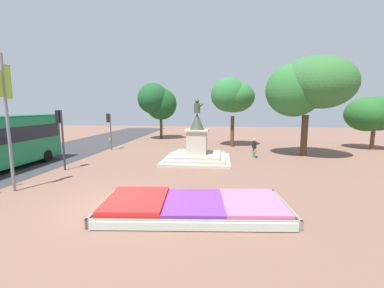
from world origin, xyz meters
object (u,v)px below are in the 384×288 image
object	(u,v)px
flower_planter	(191,206)
statue_monument	(197,150)
kerb_bollard_north	(12,178)
traffic_light_far_corner	(109,125)
banner_pole	(7,118)
pedestrian_with_handbag	(254,147)
traffic_light_mid_block	(61,129)

from	to	relation	value
flower_planter	statue_monument	distance (m)	9.59
flower_planter	kerb_bollard_north	distance (m)	9.74
traffic_light_far_corner	banner_pole	bearing A→B (deg)	-87.35
flower_planter	statue_monument	size ratio (longest dim) A/B	1.51
statue_monument	kerb_bollard_north	xyz separation A→B (m)	(-8.78, -7.39, -0.39)
traffic_light_far_corner	kerb_bollard_north	xyz separation A→B (m)	(-0.14, -11.33, -1.92)
traffic_light_far_corner	kerb_bollard_north	world-z (taller)	traffic_light_far_corner
banner_pole	statue_monument	bearing A→B (deg)	45.08
flower_planter	traffic_light_far_corner	bearing A→B (deg)	124.74
traffic_light_far_corner	pedestrian_with_handbag	distance (m)	13.35
traffic_light_mid_block	traffic_light_far_corner	xyz separation A→B (m)	(-0.34, 7.82, -0.31)
banner_pole	pedestrian_with_handbag	size ratio (longest dim) A/B	4.14
pedestrian_with_handbag	kerb_bollard_north	distance (m)	16.04
statue_monument	pedestrian_with_handbag	size ratio (longest dim) A/B	3.17
pedestrian_with_handbag	kerb_bollard_north	bearing A→B (deg)	-145.51
pedestrian_with_handbag	flower_planter	bearing A→B (deg)	-108.32
banner_pole	kerb_bollard_north	world-z (taller)	banner_pole
traffic_light_mid_block	banner_pole	size ratio (longest dim) A/B	0.59
traffic_light_far_corner	kerb_bollard_north	distance (m)	11.49
traffic_light_far_corner	pedestrian_with_handbag	size ratio (longest dim) A/B	2.20
traffic_light_mid_block	kerb_bollard_north	xyz separation A→B (m)	(-0.49, -3.51, -2.23)
statue_monument	banner_pole	world-z (taller)	banner_pole
traffic_light_far_corner	statue_monument	bearing A→B (deg)	-24.54
statue_monument	flower_planter	bearing A→B (deg)	-85.72
statue_monument	traffic_light_far_corner	distance (m)	9.62
flower_planter	kerb_bollard_north	xyz separation A→B (m)	(-9.49, 2.15, 0.23)
kerb_bollard_north	flower_planter	bearing A→B (deg)	-12.79
traffic_light_mid_block	banner_pole	xyz separation A→B (m)	(0.21, -4.23, 0.84)
traffic_light_mid_block	kerb_bollard_north	world-z (taller)	traffic_light_mid_block
flower_planter	traffic_light_far_corner	xyz separation A→B (m)	(-9.35, 13.48, 2.15)
flower_planter	kerb_bollard_north	bearing A→B (deg)	167.21
banner_pole	pedestrian_with_handbag	world-z (taller)	banner_pole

